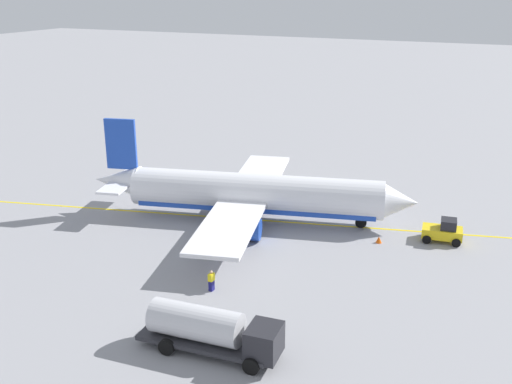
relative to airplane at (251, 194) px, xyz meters
name	(u,v)px	position (x,y,z in m)	size (l,w,h in m)	color
ground_plane	(256,220)	(0.46, 0.11, -2.74)	(400.00, 400.00, 0.00)	#939399
airplane	(251,194)	(0.00, 0.00, 0.00)	(32.74, 29.13, 9.84)	white
fuel_tanker	(211,329)	(7.23, -22.09, -1.03)	(9.70, 3.30, 3.15)	#2D2D33
pushback_tug	(443,231)	(18.46, 2.42, -1.73)	(3.82, 2.70, 2.20)	yellow
refueling_worker	(211,281)	(3.31, -14.73, -1.92)	(0.39, 0.54, 1.71)	navy
safety_cone_nose	(379,240)	(13.12, -0.37, -2.43)	(0.56, 0.56, 0.62)	#F2590F
safety_cone_wingtip	(409,202)	(13.79, 10.66, -2.38)	(0.65, 0.65, 0.72)	#F2590F
taxi_line_marking	(256,220)	(0.46, 0.11, -2.73)	(75.94, 0.30, 0.01)	yellow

